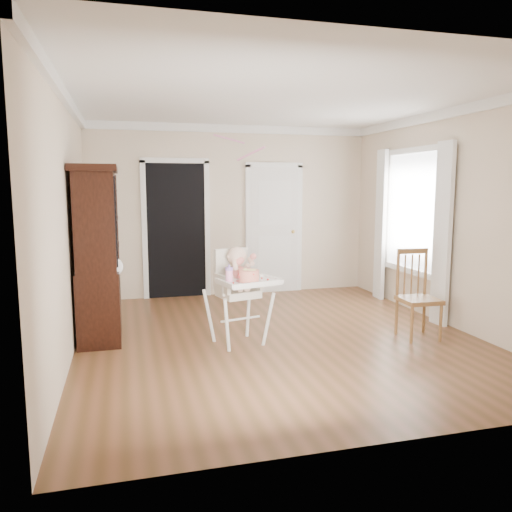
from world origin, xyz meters
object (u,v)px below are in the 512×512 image
object	(u,v)px
cake	(249,276)
dining_chair	(418,297)
sippy_cup	(229,274)
high_chair	(238,285)
china_cabinet	(98,253)

from	to	relation	value
cake	dining_chair	size ratio (longest dim) A/B	0.27
sippy_cup	high_chair	bearing A→B (deg)	54.40
high_chair	dining_chair	world-z (taller)	high_chair
high_chair	dining_chair	xyz separation A→B (m)	(2.06, -0.29, -0.19)
high_chair	sippy_cup	world-z (taller)	high_chair
high_chair	china_cabinet	size ratio (longest dim) A/B	0.55
high_chair	sippy_cup	bearing A→B (deg)	-140.03
high_chair	dining_chair	bearing A→B (deg)	-22.32
china_cabinet	cake	bearing A→B (deg)	-31.21
dining_chair	sippy_cup	bearing A→B (deg)	-179.05
china_cabinet	dining_chair	xyz separation A→B (m)	(3.56, -0.96, -0.51)
cake	china_cabinet	distance (m)	1.82
china_cabinet	high_chair	bearing A→B (deg)	-24.26
high_chair	sippy_cup	distance (m)	0.30
high_chair	sippy_cup	size ratio (longest dim) A/B	5.52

